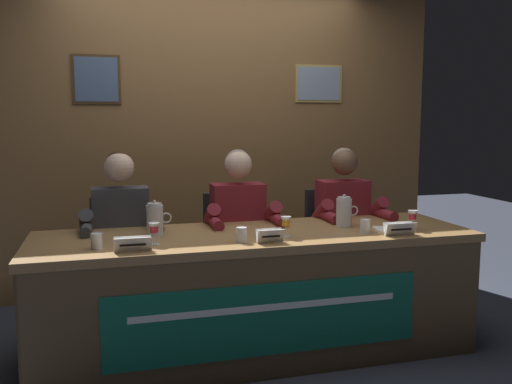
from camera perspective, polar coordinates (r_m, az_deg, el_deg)
ground_plane at (r=3.56m, az=0.00°, el=-16.29°), size 12.00×12.00×0.00m
wall_back_panelled at (r=4.59m, az=-4.58°, el=5.81°), size 3.87×0.14×2.60m
conference_table at (r=3.29m, az=0.49°, el=-8.87°), size 2.67×0.82×0.76m
chair_left at (r=3.86m, az=-13.90°, el=-7.56°), size 0.44×0.45×0.91m
panelist_left at (r=3.61m, az=-13.95°, el=-4.10°), size 0.51×0.48×1.24m
nameplate_left at (r=2.91m, az=-12.82°, el=-5.36°), size 0.19×0.06×0.08m
juice_glass_left at (r=3.05m, az=-10.66°, el=-3.86°), size 0.06×0.06×0.12m
water_cup_left at (r=3.03m, az=-16.41°, el=-5.04°), size 0.06×0.06×0.08m
chair_center at (r=3.96m, az=-2.31°, el=-6.97°), size 0.44×0.45×0.91m
panelist_center at (r=3.71m, az=-1.62°, el=-3.56°), size 0.51×0.48×1.24m
nameplate_center at (r=3.04m, az=1.42°, el=-4.63°), size 0.15×0.06×0.08m
juice_glass_center at (r=3.19m, az=3.15°, el=-3.24°), size 0.06×0.06×0.12m
water_cup_center at (r=3.06m, az=-1.53°, el=-4.60°), size 0.06×0.06×0.08m
chair_right at (r=4.20m, az=8.31°, el=-6.18°), size 0.44×0.45×0.91m
panelist_right at (r=3.97m, az=9.55°, el=-2.93°), size 0.51×0.48×1.24m
nameplate_right at (r=3.35m, az=14.86°, el=-3.76°), size 0.19×0.06×0.08m
juice_glass_right at (r=3.53m, az=16.12°, el=-2.46°), size 0.06×0.06×0.12m
water_cup_right at (r=3.38m, az=11.37°, el=-3.60°), size 0.06×0.06×0.08m
water_pitcher_left_side at (r=3.30m, az=-10.55°, el=-2.82°), size 0.15×0.10×0.21m
water_pitcher_right_side at (r=3.55m, az=9.24°, el=-2.06°), size 0.15×0.10×0.21m
document_stack_right at (r=3.51m, az=14.06°, el=-3.80°), size 0.24×0.19×0.01m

